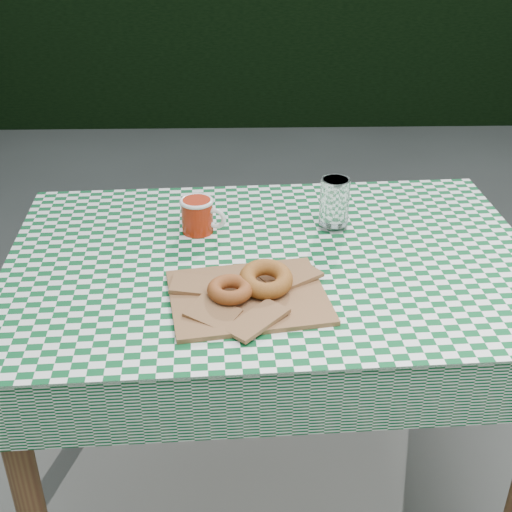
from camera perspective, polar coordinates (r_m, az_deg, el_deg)
The scene contains 8 objects.
ground at distance 2.20m, azimuth 5.58°, elevation -14.76°, with size 60.00×60.00×0.00m, color #595953.
table at distance 1.78m, azimuth 1.21°, elevation -10.80°, with size 1.18×0.79×0.75m, color brown.
tablecloth at distance 1.57m, azimuth 1.35°, elevation -0.24°, with size 1.20×0.81×0.01m, color #0C4F25.
paper_bag at distance 1.41m, azimuth -0.65°, elevation -3.30°, with size 0.32×0.25×0.02m, color #8E613E.
bagel_front at distance 1.39m, azimuth -2.16°, elevation -2.79°, with size 0.09×0.09×0.03m, color brown.
bagel_back at distance 1.42m, azimuth 0.82°, elevation -1.91°, with size 0.11×0.11×0.04m, color #9D5920.
coffee_mug at distance 1.66m, azimuth -4.89°, elevation 3.34°, with size 0.15×0.15×0.08m, color #A5210A, non-canonical shape.
drinking_glass at distance 1.68m, azimuth 6.50°, elevation 4.32°, with size 0.07×0.07×0.13m, color white.
Camera 1 is at (-0.24, -1.55, 1.54)m, focal length 48.31 mm.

